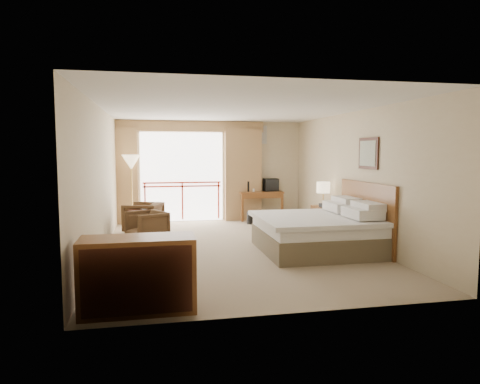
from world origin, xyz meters
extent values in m
plane|color=gray|center=(0.00, 0.00, 0.00)|extent=(7.00, 7.00, 0.00)
plane|color=white|center=(0.00, 0.00, 2.70)|extent=(7.00, 7.00, 0.00)
plane|color=beige|center=(0.00, 3.50, 1.35)|extent=(5.00, 0.00, 5.00)
plane|color=beige|center=(0.00, -3.50, 1.35)|extent=(5.00, 0.00, 5.00)
plane|color=beige|center=(-2.50, 0.00, 1.35)|extent=(0.00, 7.00, 7.00)
plane|color=beige|center=(2.50, 0.00, 1.35)|extent=(0.00, 7.00, 7.00)
plane|color=white|center=(-0.80, 3.48, 1.20)|extent=(2.40, 0.00, 2.40)
cube|color=red|center=(-0.80, 3.46, 0.95)|extent=(2.09, 0.03, 0.04)
cube|color=red|center=(-0.80, 3.46, 1.05)|extent=(2.09, 0.03, 0.04)
cube|color=red|center=(-1.79, 3.46, 0.55)|extent=(0.04, 0.03, 1.00)
cube|color=red|center=(-0.80, 3.46, 0.55)|extent=(0.04, 0.03, 1.00)
cube|color=red|center=(0.19, 3.46, 0.55)|extent=(0.04, 0.03, 1.00)
cube|color=#96714B|center=(-2.45, 3.35, 1.25)|extent=(1.00, 0.26, 2.50)
cube|color=#96714B|center=(0.85, 3.35, 1.25)|extent=(1.00, 0.26, 2.50)
cube|color=#96714B|center=(-0.80, 3.38, 2.55)|extent=(4.40, 0.22, 0.28)
cube|color=silver|center=(1.30, 3.47, 2.35)|extent=(0.50, 0.04, 0.50)
cube|color=brown|center=(1.45, -0.60, 0.20)|extent=(2.05, 2.00, 0.40)
cube|color=white|center=(1.45, -0.60, 0.50)|extent=(2.01, 1.96, 0.22)
cube|color=white|center=(1.40, -0.60, 0.63)|extent=(2.09, 2.06, 0.08)
cube|color=white|center=(2.15, -1.05, 0.78)|extent=(0.50, 0.75, 0.18)
cube|color=white|center=(2.15, -0.15, 0.78)|extent=(0.50, 0.75, 0.18)
cube|color=white|center=(2.28, -1.05, 0.90)|extent=(0.40, 0.70, 0.14)
cube|color=white|center=(2.28, -0.15, 0.90)|extent=(0.40, 0.70, 0.14)
cube|color=brown|center=(2.46, -0.60, 0.65)|extent=(0.06, 2.10, 1.30)
cube|color=black|center=(2.48, -0.60, 1.85)|extent=(0.03, 0.72, 0.60)
cube|color=silver|center=(2.46, -0.60, 1.85)|extent=(0.01, 0.60, 0.48)
cube|color=brown|center=(2.22, 0.91, 0.32)|extent=(0.48, 0.56, 0.65)
cylinder|color=tan|center=(2.22, 0.96, 0.68)|extent=(0.12, 0.12, 0.04)
cylinder|color=tan|center=(2.22, 0.96, 0.84)|extent=(0.03, 0.03, 0.32)
cylinder|color=#FFE5B2|center=(2.22, 0.96, 1.07)|extent=(0.30, 0.30, 0.25)
cube|color=black|center=(2.17, 0.76, 0.69)|extent=(0.23, 0.20, 0.09)
cube|color=brown|center=(1.33, 3.28, 0.77)|extent=(1.21, 0.58, 0.05)
cube|color=brown|center=(0.77, 3.03, 0.37)|extent=(0.06, 0.06, 0.75)
cube|color=brown|center=(1.88, 3.03, 0.37)|extent=(0.06, 0.06, 0.75)
cube|color=brown|center=(0.77, 3.53, 0.37)|extent=(0.06, 0.06, 0.75)
cube|color=brown|center=(1.88, 3.53, 0.37)|extent=(0.06, 0.06, 0.75)
cube|color=brown|center=(1.33, 3.53, 0.45)|extent=(1.11, 0.03, 0.55)
cube|color=brown|center=(1.33, 3.02, 0.68)|extent=(1.11, 0.03, 0.12)
cube|color=black|center=(1.63, 3.28, 0.96)|extent=(0.39, 0.30, 0.35)
cube|color=black|center=(1.63, 3.13, 0.96)|extent=(0.35, 0.02, 0.28)
cylinder|color=black|center=(0.98, 3.28, 0.93)|extent=(0.14, 0.14, 0.29)
cylinder|color=white|center=(1.13, 3.23, 0.83)|extent=(0.06, 0.06, 0.09)
cylinder|color=black|center=(0.94, 2.64, 0.16)|extent=(0.27, 0.27, 0.32)
imported|color=#422D1B|center=(-1.80, 1.91, 0.00)|extent=(0.99, 0.98, 0.71)
imported|color=#422D1B|center=(-1.71, 0.82, 0.00)|extent=(0.96, 0.95, 0.66)
cylinder|color=black|center=(-1.86, 1.56, 0.58)|extent=(0.55, 0.55, 0.04)
cylinder|color=black|center=(-1.86, 1.56, 0.29)|extent=(0.07, 0.07, 0.55)
cylinder|color=black|center=(-1.86, 1.56, 0.02)|extent=(0.39, 0.39, 0.03)
imported|color=white|center=(-1.86, 1.56, 0.60)|extent=(0.25, 0.28, 0.02)
cylinder|color=tan|center=(-2.10, 2.90, 0.02)|extent=(0.29, 0.29, 0.03)
cylinder|color=tan|center=(-2.10, 2.90, 0.78)|extent=(0.03, 0.03, 1.57)
cone|color=#FFE5B2|center=(-2.10, 2.90, 1.62)|extent=(0.46, 0.46, 0.37)
cube|color=brown|center=(-1.74, -3.07, 0.44)|extent=(1.33, 0.55, 0.89)
cube|color=black|center=(-1.74, -3.34, 0.44)|extent=(1.22, 0.02, 0.78)
camera|label=1|loc=(-1.53, -8.12, 1.89)|focal=32.00mm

